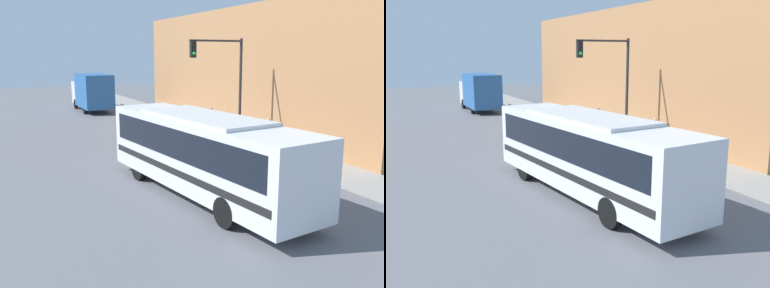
% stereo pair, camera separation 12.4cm
% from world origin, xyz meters
% --- Properties ---
extents(ground_plane, '(120.00, 120.00, 0.00)m').
position_xyz_m(ground_plane, '(0.00, 0.00, 0.00)').
color(ground_plane, slate).
extents(sidewalk, '(2.60, 70.00, 0.14)m').
position_xyz_m(sidewalk, '(5.80, 20.00, 0.07)').
color(sidewalk, gray).
rests_on(sidewalk, ground_plane).
extents(building_facade, '(6.00, 27.07, 8.20)m').
position_xyz_m(building_facade, '(10.10, 14.54, 4.10)').
color(building_facade, '#B27A4C').
rests_on(building_facade, ground_plane).
extents(city_bus, '(3.65, 10.55, 3.06)m').
position_xyz_m(city_bus, '(-0.88, 2.18, 1.77)').
color(city_bus, silver).
rests_on(city_bus, ground_plane).
extents(delivery_truck, '(2.46, 7.12, 3.39)m').
position_xyz_m(delivery_truck, '(0.96, 28.05, 1.82)').
color(delivery_truck, '#265999').
rests_on(delivery_truck, ground_plane).
extents(fire_hydrant, '(0.23, 0.30, 0.75)m').
position_xyz_m(fire_hydrant, '(5.10, 3.07, 0.52)').
color(fire_hydrant, red).
rests_on(fire_hydrant, sidewalk).
extents(traffic_light_pole, '(3.28, 0.35, 5.90)m').
position_xyz_m(traffic_light_pole, '(4.20, 9.47, 4.15)').
color(traffic_light_pole, '#2D2D2D').
rests_on(traffic_light_pole, sidewalk).
extents(parking_meter, '(0.14, 0.14, 1.36)m').
position_xyz_m(parking_meter, '(5.10, 8.24, 1.06)').
color(parking_meter, '#2D2D2D').
rests_on(parking_meter, sidewalk).
extents(pedestrian_near_corner, '(0.34, 0.34, 1.57)m').
position_xyz_m(pedestrian_near_corner, '(5.65, 13.74, 0.93)').
color(pedestrian_near_corner, '#23283D').
rests_on(pedestrian_near_corner, sidewalk).
extents(pedestrian_mid_block, '(0.34, 0.34, 1.61)m').
position_xyz_m(pedestrian_mid_block, '(5.97, 7.67, 0.96)').
color(pedestrian_mid_block, slate).
rests_on(pedestrian_mid_block, sidewalk).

